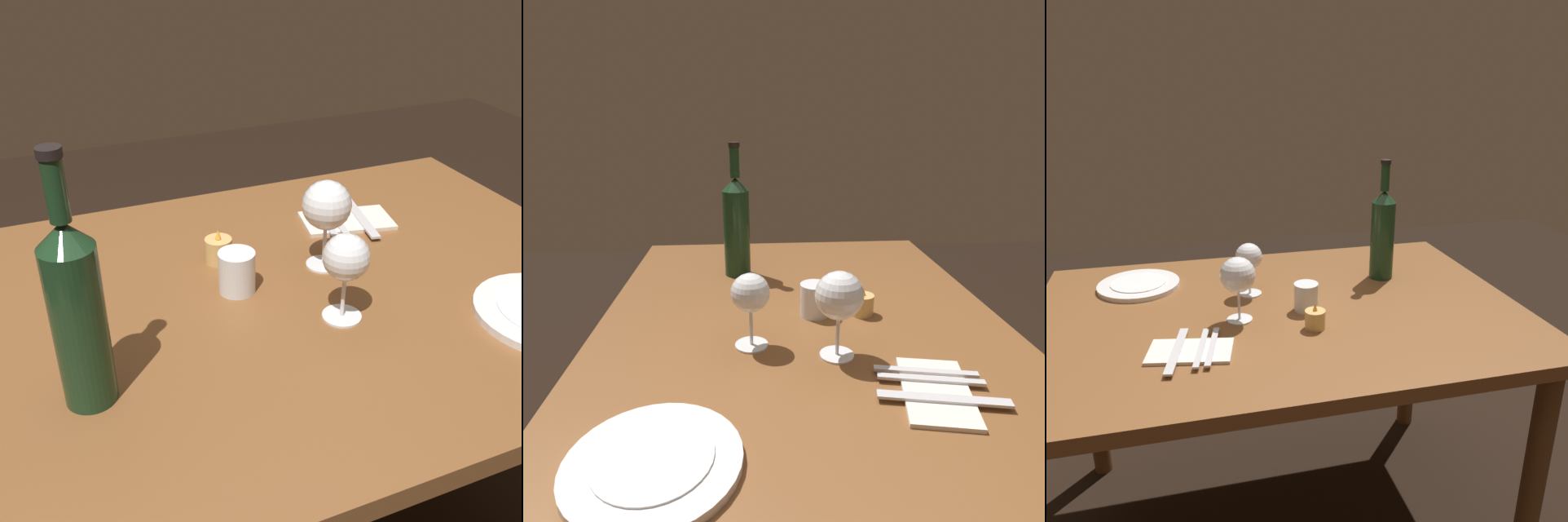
{
  "view_description": "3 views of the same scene",
  "coord_description": "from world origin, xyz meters",
  "views": [
    {
      "loc": [
        -0.38,
        -0.84,
        1.34
      ],
      "look_at": [
        -0.05,
        -0.04,
        0.83
      ],
      "focal_mm": 42.84,
      "sensor_mm": 36.0,
      "label": 1
    },
    {
      "loc": [
        0.87,
        -0.11,
        1.19
      ],
      "look_at": [
        -0.08,
        -0.04,
        0.87
      ],
      "focal_mm": 31.32,
      "sensor_mm": 36.0,
      "label": 2
    },
    {
      "loc": [
        0.25,
        1.3,
        1.35
      ],
      "look_at": [
        -0.08,
        -0.02,
        0.86
      ],
      "focal_mm": 36.73,
      "sensor_mm": 36.0,
      "label": 3
    }
  ],
  "objects": [
    {
      "name": "water_tumbler",
      "position": [
        -0.07,
        0.03,
        0.77
      ],
      "size": [
        0.07,
        0.07,
        0.08
      ],
      "color": "white",
      "rests_on": "dining_table"
    },
    {
      "name": "dining_table",
      "position": [
        0.0,
        0.0,
        0.65
      ],
      "size": [
        1.3,
        0.9,
        0.74
      ],
      "color": "brown",
      "rests_on": "ground"
    },
    {
      "name": "votive_candle",
      "position": [
        -0.06,
        0.14,
        0.76
      ],
      "size": [
        0.05,
        0.05,
        0.07
      ],
      "color": "#DBB266",
      "rests_on": "dining_table"
    },
    {
      "name": "fork_outer",
      "position": [
        0.2,
        0.19,
        0.75
      ],
      "size": [
        0.05,
        0.18,
        0.0
      ],
      "color": "silver",
      "rests_on": "folded_napkin"
    },
    {
      "name": "wine_glass_right",
      "position": [
        0.11,
        0.05,
        0.86
      ],
      "size": [
        0.09,
        0.09,
        0.17
      ],
      "color": "white",
      "rests_on": "dining_table"
    },
    {
      "name": "folded_napkin",
      "position": [
        0.25,
        0.19,
        0.74
      ],
      "size": [
        0.21,
        0.14,
        0.01
      ],
      "color": "silver",
      "rests_on": "dining_table"
    },
    {
      "name": "dinner_plate",
      "position": [
        0.38,
        -0.24,
        0.75
      ],
      "size": [
        0.24,
        0.24,
        0.02
      ],
      "color": "white",
      "rests_on": "dining_table"
    },
    {
      "name": "table_knife",
      "position": [
        0.28,
        0.19,
        0.75
      ],
      "size": [
        0.06,
        0.21,
        0.0
      ],
      "color": "silver",
      "rests_on": "folded_napkin"
    },
    {
      "name": "ground_plane",
      "position": [
        0.0,
        0.0,
        0.0
      ],
      "size": [
        6.0,
        6.0,
        0.0
      ],
      "primitive_type": "plane",
      "color": "black"
    },
    {
      "name": "wine_glass_left",
      "position": [
        0.06,
        -0.11,
        0.85
      ],
      "size": [
        0.08,
        0.08,
        0.15
      ],
      "color": "white",
      "rests_on": "dining_table"
    },
    {
      "name": "wine_bottle",
      "position": [
        -0.35,
        -0.15,
        0.88
      ],
      "size": [
        0.07,
        0.07,
        0.36
      ],
      "color": "#19381E",
      "rests_on": "dining_table"
    },
    {
      "name": "fork_inner",
      "position": [
        0.22,
        0.19,
        0.75
      ],
      "size": [
        0.05,
        0.18,
        0.0
      ],
      "color": "silver",
      "rests_on": "folded_napkin"
    }
  ]
}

